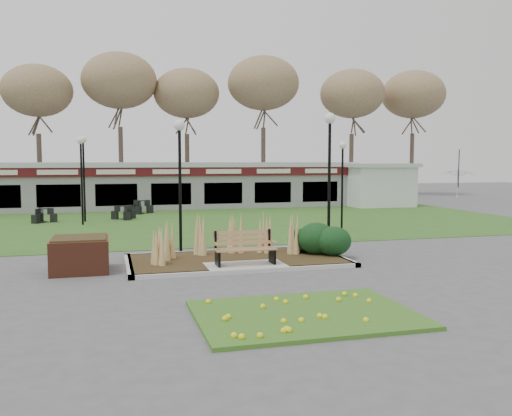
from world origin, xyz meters
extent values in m
plane|color=#515154|center=(0.00, 0.00, 0.00)|extent=(100.00, 100.00, 0.00)
cube|color=#345B1D|center=(0.00, 12.00, 0.01)|extent=(34.00, 16.00, 0.02)
cube|color=#2C601B|center=(0.00, -4.60, 0.04)|extent=(4.20, 3.00, 0.08)
cube|color=#2F2012|center=(0.00, 1.20, 0.06)|extent=(6.22, 3.22, 0.12)
cube|color=#B7B7B2|center=(0.00, -0.41, 0.06)|extent=(6.40, 0.18, 0.12)
cube|color=#B7B7B2|center=(0.00, 2.81, 0.06)|extent=(6.40, 0.18, 0.12)
cube|color=#B7B7B2|center=(-3.11, 1.20, 0.06)|extent=(0.18, 3.40, 0.12)
cube|color=#B7B7B2|center=(3.11, 1.20, 0.06)|extent=(0.18, 3.40, 0.12)
cube|color=#B7B7B2|center=(0.00, 0.15, 0.07)|extent=(2.20, 1.20, 0.13)
cone|color=tan|center=(-1.90, 1.60, 0.70)|extent=(0.36, 0.36, 1.15)
cone|color=tan|center=(-0.90, 2.00, 0.70)|extent=(0.36, 0.36, 1.15)
cone|color=tan|center=(0.20, 2.20, 0.70)|extent=(0.36, 0.36, 1.15)
cone|color=tan|center=(1.10, 2.00, 0.70)|extent=(0.36, 0.36, 1.15)
cone|color=tan|center=(1.90, 1.60, 0.70)|extent=(0.36, 0.36, 1.15)
cone|color=tan|center=(-2.40, 0.80, 0.70)|extent=(0.36, 0.36, 1.15)
ellipsoid|color=black|center=(2.60, 1.40, 0.59)|extent=(1.21, 1.10, 0.99)
ellipsoid|color=black|center=(3.00, 1.00, 0.54)|extent=(1.10, 1.00, 0.90)
ellipsoid|color=black|center=(2.90, 1.90, 0.53)|extent=(1.06, 0.96, 0.86)
ellipsoid|color=black|center=(2.30, 1.90, 0.48)|extent=(0.92, 0.84, 0.76)
cube|color=#916141|center=(0.00, 0.15, 0.56)|extent=(1.70, 0.57, 0.04)
cube|color=#916141|center=(0.00, 0.46, 0.84)|extent=(1.70, 0.13, 0.44)
cube|color=black|center=(-0.78, 0.15, 0.34)|extent=(0.06, 0.55, 0.42)
cube|color=black|center=(0.78, 0.15, 0.34)|extent=(0.06, 0.55, 0.42)
cube|color=black|center=(-0.78, 0.45, 0.81)|extent=(0.06, 0.06, 0.50)
cube|color=black|center=(0.78, 0.45, 0.81)|extent=(0.06, 0.06, 0.50)
cube|color=#916141|center=(-0.82, 0.13, 0.74)|extent=(0.05, 0.50, 0.04)
cube|color=#916141|center=(0.82, 0.13, 0.74)|extent=(0.05, 0.50, 0.04)
cube|color=brown|center=(-4.40, 1.00, 0.45)|extent=(1.50, 1.50, 0.90)
cube|color=#2F2012|center=(-4.40, 1.00, 0.92)|extent=(1.40, 1.40, 0.06)
cube|color=gray|center=(0.00, 20.00, 1.30)|extent=(24.00, 3.00, 2.60)
cube|color=#4E1014|center=(0.00, 18.45, 2.35)|extent=(24.00, 0.18, 0.55)
cube|color=silver|center=(0.00, 20.00, 2.75)|extent=(24.60, 3.40, 0.30)
cube|color=silver|center=(0.00, 18.34, 2.35)|extent=(22.00, 0.02, 0.28)
cube|color=black|center=(0.00, 18.55, 1.00)|extent=(22.00, 0.10, 1.30)
cube|color=silver|center=(13.50, 18.00, 1.30)|extent=(4.00, 3.00, 2.60)
cube|color=silver|center=(13.50, 18.00, 2.70)|extent=(4.40, 3.40, 0.25)
cylinder|color=#47382B|center=(-9.00, 28.00, 2.59)|extent=(0.36, 0.36, 5.17)
ellipsoid|color=brown|center=(-9.00, 28.00, 8.39)|extent=(5.24, 5.24, 3.93)
cylinder|color=#47382B|center=(-3.00, 28.00, 2.59)|extent=(0.36, 0.36, 5.17)
ellipsoid|color=brown|center=(-3.00, 28.00, 8.39)|extent=(5.24, 5.24, 3.93)
cylinder|color=#47382B|center=(3.00, 28.00, 2.59)|extent=(0.36, 0.36, 5.17)
ellipsoid|color=brown|center=(3.00, 28.00, 8.39)|extent=(5.24, 5.24, 3.93)
cylinder|color=#47382B|center=(9.00, 28.00, 2.59)|extent=(0.36, 0.36, 5.17)
ellipsoid|color=brown|center=(9.00, 28.00, 8.39)|extent=(5.24, 5.24, 3.93)
cylinder|color=#47382B|center=(15.00, 28.00, 2.59)|extent=(0.36, 0.36, 5.17)
ellipsoid|color=brown|center=(15.00, 28.00, 8.39)|extent=(5.24, 5.24, 3.93)
cylinder|color=#47382B|center=(21.00, 28.00, 2.59)|extent=(0.36, 0.36, 5.17)
ellipsoid|color=brown|center=(21.00, 28.00, 8.39)|extent=(5.24, 5.24, 3.93)
cylinder|color=black|center=(-1.34, 3.66, 2.00)|extent=(0.10, 0.10, 4.00)
sphere|color=white|center=(-1.34, 3.66, 4.16)|extent=(0.36, 0.36, 0.36)
cylinder|color=black|center=(-4.83, 12.14, 1.89)|extent=(0.09, 0.09, 3.79)
sphere|color=white|center=(-4.83, 12.14, 3.94)|extent=(0.34, 0.34, 0.34)
cylinder|color=black|center=(4.08, 3.94, 2.17)|extent=(0.11, 0.11, 4.34)
sphere|color=white|center=(4.08, 3.94, 4.51)|extent=(0.39, 0.39, 0.39)
cylinder|color=black|center=(5.99, 7.06, 1.76)|extent=(0.09, 0.09, 3.52)
sphere|color=white|center=(5.99, 7.06, 3.66)|extent=(0.32, 0.32, 0.32)
cylinder|color=black|center=(-4.78, 13.44, 1.93)|extent=(0.10, 0.10, 3.87)
sphere|color=white|center=(-4.78, 13.44, 4.02)|extent=(0.35, 0.35, 0.35)
cylinder|color=black|center=(-6.74, 13.68, 0.03)|extent=(0.39, 0.39, 0.03)
cylinder|color=black|center=(-6.74, 13.68, 0.35)|extent=(0.04, 0.04, 0.64)
cylinder|color=black|center=(-6.74, 13.68, 0.68)|extent=(0.54, 0.54, 0.02)
cube|color=black|center=(-6.25, 13.64, 0.23)|extent=(0.32, 0.32, 0.41)
cube|color=black|center=(-6.95, 14.12, 0.23)|extent=(0.41, 0.41, 0.41)
cube|color=black|center=(-7.01, 13.27, 0.23)|extent=(0.42, 0.42, 0.41)
cylinder|color=black|center=(-1.91, 17.00, 0.03)|extent=(0.43, 0.43, 0.03)
cylinder|color=black|center=(-1.91, 17.00, 0.38)|extent=(0.05, 0.05, 0.70)
cylinder|color=black|center=(-1.91, 17.00, 0.73)|extent=(0.58, 0.58, 0.02)
cube|color=black|center=(-1.38, 17.11, 0.24)|extent=(0.39, 0.39, 0.44)
cube|color=black|center=(-2.26, 17.40, 0.24)|extent=(0.46, 0.46, 0.44)
cube|color=black|center=(-2.07, 16.50, 0.24)|extent=(0.42, 0.42, 0.44)
cylinder|color=black|center=(-2.88, 14.08, 0.03)|extent=(0.40, 0.40, 0.03)
cylinder|color=black|center=(-2.88, 14.08, 0.36)|extent=(0.05, 0.05, 0.66)
cylinder|color=black|center=(-2.88, 14.08, 0.69)|extent=(0.55, 0.55, 0.02)
cube|color=black|center=(-2.51, 14.43, 0.23)|extent=(0.44, 0.44, 0.42)
cube|color=black|center=(-3.36, 14.23, 0.23)|extent=(0.39, 0.39, 0.42)
cube|color=black|center=(-2.76, 13.60, 0.23)|extent=(0.37, 0.37, 0.42)
cylinder|color=black|center=(16.00, 13.05, 1.10)|extent=(0.06, 0.06, 2.20)
imported|color=#2E46A2|center=(16.00, 13.05, 1.61)|extent=(2.52, 2.55, 1.85)
imported|color=black|center=(-8.00, 27.00, 0.78)|extent=(5.02, 2.77, 1.57)
camera|label=1|loc=(-3.59, -14.22, 3.00)|focal=38.00mm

